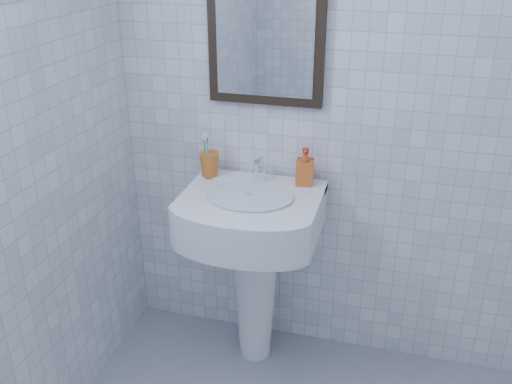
% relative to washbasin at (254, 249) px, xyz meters
% --- Properties ---
extents(wall_back, '(2.20, 0.02, 2.50)m').
position_rel_washbasin_xyz_m(wall_back, '(0.42, 0.21, 0.64)').
color(wall_back, white).
rests_on(wall_back, ground).
extents(washbasin, '(0.59, 0.43, 0.91)m').
position_rel_washbasin_xyz_m(washbasin, '(0.00, 0.00, 0.00)').
color(washbasin, white).
rests_on(washbasin, ground).
extents(faucet, '(0.05, 0.11, 0.12)m').
position_rel_washbasin_xyz_m(faucet, '(-0.00, 0.11, 0.34)').
color(faucet, white).
rests_on(faucet, washbasin).
extents(toothbrush_cup, '(0.10, 0.10, 0.11)m').
position_rel_washbasin_xyz_m(toothbrush_cup, '(-0.24, 0.11, 0.35)').
color(toothbrush_cup, '#CB681F').
rests_on(toothbrush_cup, washbasin).
extents(soap_dispenser, '(0.08, 0.08, 0.17)m').
position_rel_washbasin_xyz_m(soap_dispenser, '(0.20, 0.13, 0.38)').
color(soap_dispenser, '#D84515').
rests_on(soap_dispenser, washbasin).
extents(wall_mirror, '(0.50, 0.04, 0.62)m').
position_rel_washbasin_xyz_m(wall_mirror, '(-0.00, 0.19, 0.94)').
color(wall_mirror, black).
rests_on(wall_mirror, wall_back).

